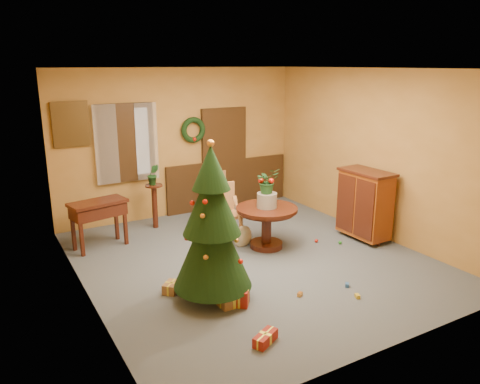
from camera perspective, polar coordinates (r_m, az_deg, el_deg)
room_envelope at (r=9.47m, az=-5.94°, el=4.03°), size 5.50×5.50×5.50m
dining_table at (r=7.72m, az=3.26°, el=-3.36°), size 1.01×1.01×0.70m
urn at (r=7.62m, az=3.30°, el=-1.01°), size 0.33×0.33×0.24m
centerpiece_plant at (r=7.54m, az=3.34°, el=1.37°), size 0.37×0.32×0.41m
chair_near at (r=8.07m, az=-1.76°, el=-2.18°), size 0.46×0.46×0.99m
chair_far at (r=9.50m, az=-3.08°, el=0.19°), size 0.44×0.44×0.89m
guitar at (r=7.80m, az=0.34°, el=-3.80°), size 0.41×0.56×0.79m
plant_stand at (r=8.78m, az=-10.38°, el=-1.09°), size 0.32×0.32×0.82m
stand_plant at (r=8.65m, az=-10.54°, el=2.12°), size 0.25×0.22×0.39m
christmas_tree at (r=5.89m, az=-3.44°, el=-4.21°), size 1.01×1.01×2.09m
writing_desk at (r=8.02m, az=-16.87°, el=-2.43°), size 0.98×0.62×0.80m
sideboard at (r=8.32m, az=14.97°, el=-1.28°), size 0.52×0.96×1.22m
gift_a at (r=6.07m, az=-1.20°, el=-13.05°), size 0.29×0.22×0.15m
gift_b at (r=6.08m, az=0.03°, el=-12.70°), size 0.30×0.30×0.22m
gift_c at (r=6.47m, az=-8.35°, el=-11.42°), size 0.30×0.30×0.14m
gift_d at (r=5.38m, az=3.11°, el=-17.37°), size 0.36×0.27×0.12m
toy_a at (r=6.72m, az=12.92°, el=-10.98°), size 0.09×0.09×0.05m
toy_b at (r=8.17m, az=12.10°, el=-6.04°), size 0.06×0.06×0.06m
toy_c at (r=6.46m, az=14.12°, el=-12.22°), size 0.08×0.09×0.05m
toy_d at (r=8.17m, az=9.29°, el=-5.89°), size 0.06×0.06×0.06m
toy_e at (r=6.37m, az=7.31°, el=-12.27°), size 0.09×0.08×0.05m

